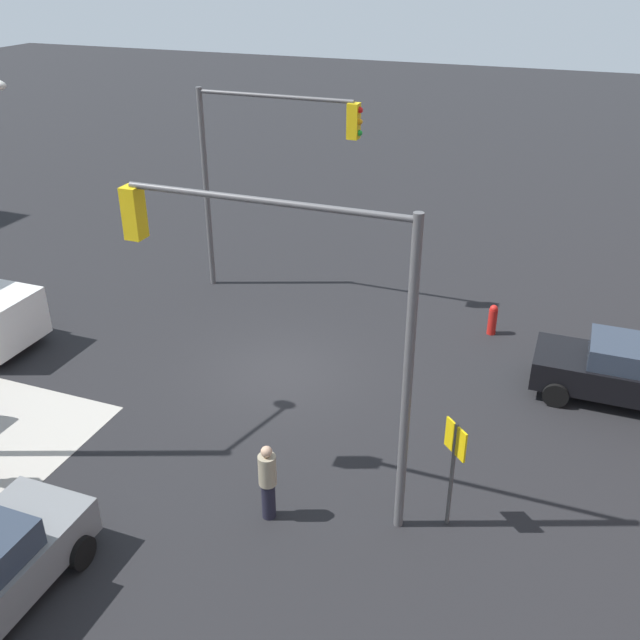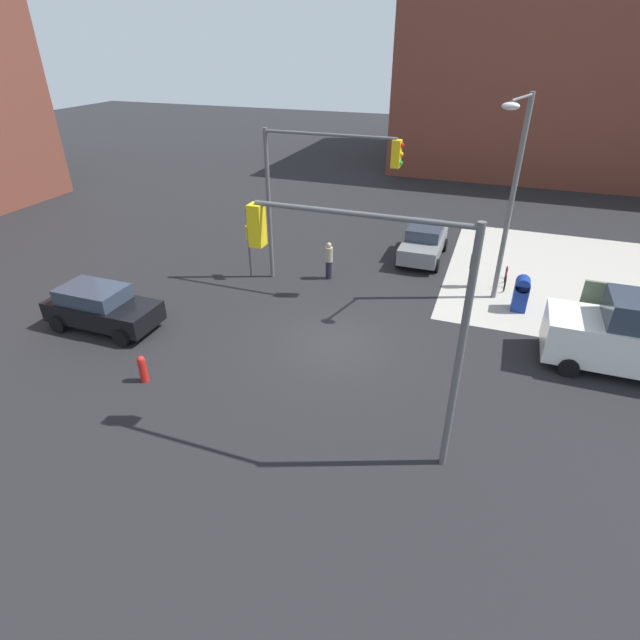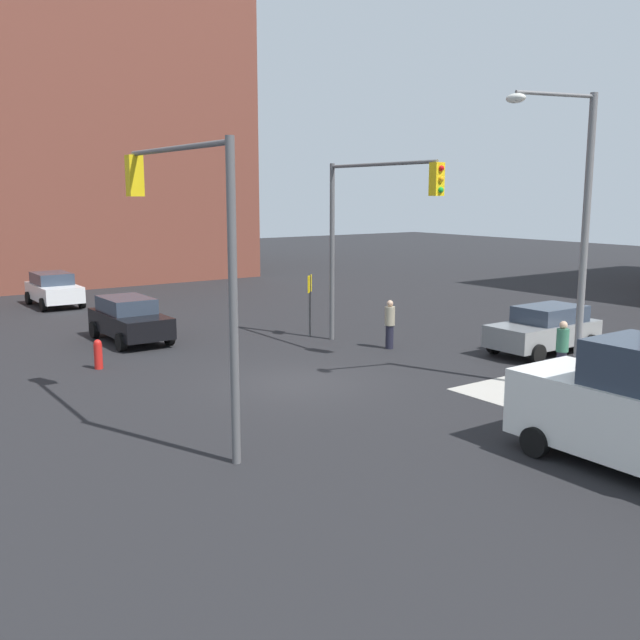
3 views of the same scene
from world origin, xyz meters
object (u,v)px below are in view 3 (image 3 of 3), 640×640
(pedestrian_crossing, at_px, (562,349))
(bicycle_leaning_on_fence, at_px, (618,375))
(mailbox_blue, at_px, (591,376))
(street_lamp_corner, at_px, (575,221))
(fire_hydrant, at_px, (98,354))
(hatchback_gray, at_px, (545,329))
(coupe_white, at_px, (54,289))
(traffic_signal_nw_corner, at_px, (370,217))
(pedestrian_waiting, at_px, (390,324))
(traffic_signal_se_corner, at_px, (187,231))
(sedan_black, at_px, (129,319))

(pedestrian_crossing, height_order, bicycle_leaning_on_fence, pedestrian_crossing)
(mailbox_blue, xyz_separation_m, pedestrian_crossing, (-2.00, 1.50, 0.16))
(street_lamp_corner, xyz_separation_m, fire_hydrant, (-10.11, -9.64, -4.22))
(fire_hydrant, bearing_deg, mailbox_blue, 39.40)
(hatchback_gray, relative_size, coupe_white, 1.04)
(fire_hydrant, height_order, hatchback_gray, hatchback_gray)
(traffic_signal_nw_corner, relative_size, pedestrian_waiting, 3.75)
(traffic_signal_se_corner, height_order, pedestrian_waiting, traffic_signal_se_corner)
(traffic_signal_se_corner, relative_size, sedan_black, 1.54)
(traffic_signal_nw_corner, height_order, pedestrian_crossing, traffic_signal_nw_corner)
(traffic_signal_nw_corner, relative_size, bicycle_leaning_on_fence, 3.71)
(traffic_signal_nw_corner, height_order, street_lamp_corner, street_lamp_corner)
(fire_hydrant, xyz_separation_m, bicycle_leaning_on_fence, (10.60, 11.40, -0.14))
(sedan_black, xyz_separation_m, bicycle_leaning_on_fence, (14.19, 9.03, -0.50))
(sedan_black, xyz_separation_m, pedestrian_waiting, (6.59, 7.03, 0.06))
(pedestrian_crossing, bearing_deg, pedestrian_waiting, 31.30)
(coupe_white, bearing_deg, bicycle_leaning_on_fence, 20.17)
(fire_hydrant, bearing_deg, bicycle_leaning_on_fence, 47.07)
(street_lamp_corner, xyz_separation_m, bicycle_leaning_on_fence, (0.49, 1.75, -4.35))
(traffic_signal_nw_corner, xyz_separation_m, pedestrian_waiting, (0.31, 0.70, -3.74))
(pedestrian_crossing, relative_size, bicycle_leaning_on_fence, 1.01)
(fire_hydrant, relative_size, pedestrian_crossing, 0.53)
(sedan_black, relative_size, coupe_white, 1.06)
(mailbox_blue, distance_m, coupe_white, 26.00)
(hatchback_gray, relative_size, bicycle_leaning_on_fence, 2.37)
(traffic_signal_nw_corner, xyz_separation_m, coupe_white, (-16.58, -6.30, -3.80))
(sedan_black, distance_m, bicycle_leaning_on_fence, 16.83)
(coupe_white, bearing_deg, street_lamp_corner, 16.80)
(hatchback_gray, bearing_deg, street_lamp_corner, -46.27)
(traffic_signal_se_corner, distance_m, hatchback_gray, 14.15)
(hatchback_gray, xyz_separation_m, coupe_white, (-20.49, -10.91, -0.00))
(traffic_signal_nw_corner, height_order, traffic_signal_se_corner, same)
(street_lamp_corner, height_order, pedestrian_waiting, street_lamp_corner)
(traffic_signal_se_corner, bearing_deg, street_lamp_corner, 75.23)
(traffic_signal_nw_corner, distance_m, pedestrian_waiting, 3.82)
(bicycle_leaning_on_fence, bearing_deg, mailbox_blue, -74.72)
(bicycle_leaning_on_fence, bearing_deg, street_lamp_corner, -105.76)
(coupe_white, bearing_deg, traffic_signal_se_corner, -7.20)
(sedan_black, bearing_deg, pedestrian_waiting, 46.87)
(traffic_signal_se_corner, distance_m, pedestrian_waiting, 11.31)
(sedan_black, relative_size, pedestrian_waiting, 2.43)
(fire_hydrant, distance_m, bicycle_leaning_on_fence, 15.56)
(traffic_signal_nw_corner, distance_m, bicycle_leaning_on_fence, 9.40)
(pedestrian_waiting, bearing_deg, mailbox_blue, -107.38)
(fire_hydrant, relative_size, coupe_white, 0.24)
(street_lamp_corner, relative_size, pedestrian_crossing, 4.54)
(fire_hydrant, height_order, pedestrian_crossing, pedestrian_crossing)
(fire_hydrant, bearing_deg, pedestrian_waiting, 72.30)
(bicycle_leaning_on_fence, bearing_deg, coupe_white, -159.83)
(fire_hydrant, xyz_separation_m, hatchback_gray, (6.60, 13.31, 0.36))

